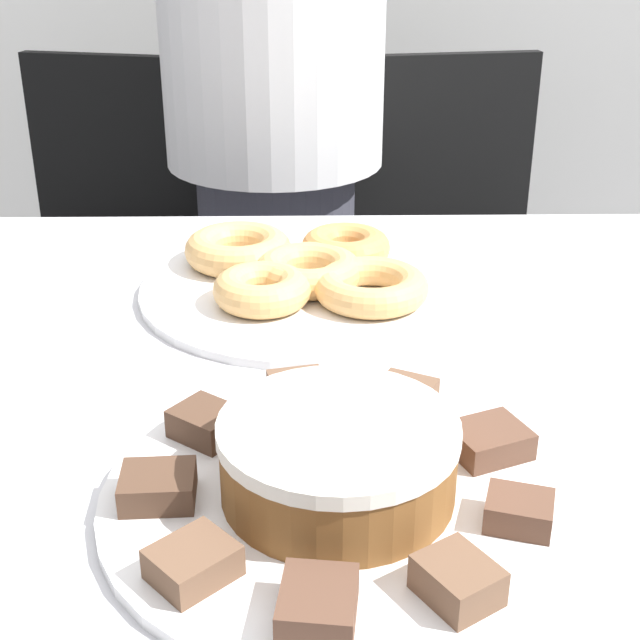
{
  "coord_description": "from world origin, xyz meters",
  "views": [
    {
      "loc": [
        -0.08,
        -0.8,
        1.18
      ],
      "look_at": [
        -0.07,
        -0.03,
        0.82
      ],
      "focal_mm": 50.0,
      "sensor_mm": 36.0,
      "label": 1
    }
  ],
  "objects_px": {
    "plate_cake": "(338,498)",
    "frosted_cake": "(338,458)",
    "office_chair_right": "(453,301)",
    "plate_donuts": "(309,289)",
    "office_chair_left": "(107,304)",
    "person_standing": "(275,138)"
  },
  "relations": [
    {
      "from": "plate_cake",
      "to": "frosted_cake",
      "type": "distance_m",
      "value": 0.04
    },
    {
      "from": "office_chair_right",
      "to": "plate_donuts",
      "type": "distance_m",
      "value": 0.83
    },
    {
      "from": "plate_donuts",
      "to": "frosted_cake",
      "type": "bearing_deg",
      "value": -87.17
    },
    {
      "from": "office_chair_left",
      "to": "plate_cake",
      "type": "xyz_separation_m",
      "value": [
        0.43,
        -1.11,
        0.33
      ]
    },
    {
      "from": "plate_cake",
      "to": "plate_donuts",
      "type": "relative_size",
      "value": 0.92
    },
    {
      "from": "plate_donuts",
      "to": "frosted_cake",
      "type": "xyz_separation_m",
      "value": [
        0.02,
        -0.41,
        0.04
      ]
    },
    {
      "from": "office_chair_left",
      "to": "plate_donuts",
      "type": "distance_m",
      "value": 0.87
    },
    {
      "from": "plate_cake",
      "to": "plate_donuts",
      "type": "xyz_separation_m",
      "value": [
        -0.02,
        0.41,
        0.0
      ]
    },
    {
      "from": "office_chair_left",
      "to": "plate_donuts",
      "type": "xyz_separation_m",
      "value": [
        0.41,
        -0.7,
        0.33
      ]
    },
    {
      "from": "plate_donuts",
      "to": "frosted_cake",
      "type": "distance_m",
      "value": 0.41
    },
    {
      "from": "office_chair_left",
      "to": "office_chair_right",
      "type": "xyz_separation_m",
      "value": [
        0.71,
        0.0,
        0.0
      ]
    },
    {
      "from": "plate_cake",
      "to": "plate_donuts",
      "type": "distance_m",
      "value": 0.41
    },
    {
      "from": "frosted_cake",
      "to": "person_standing",
      "type": "bearing_deg",
      "value": 94.26
    },
    {
      "from": "plate_cake",
      "to": "plate_donuts",
      "type": "height_order",
      "value": "same"
    },
    {
      "from": "person_standing",
      "to": "plate_cake",
      "type": "bearing_deg",
      "value": -85.74
    },
    {
      "from": "person_standing",
      "to": "office_chair_left",
      "type": "relative_size",
      "value": 1.67
    },
    {
      "from": "person_standing",
      "to": "frosted_cake",
      "type": "xyz_separation_m",
      "value": [
        0.08,
        -1.06,
        0.01
      ]
    },
    {
      "from": "plate_donuts",
      "to": "office_chair_right",
      "type": "bearing_deg",
      "value": 66.8
    },
    {
      "from": "plate_cake",
      "to": "frosted_cake",
      "type": "xyz_separation_m",
      "value": [
        -0.0,
        0.0,
        0.04
      ]
    },
    {
      "from": "office_chair_right",
      "to": "plate_donuts",
      "type": "bearing_deg",
      "value": -122.09
    },
    {
      "from": "plate_cake",
      "to": "person_standing",
      "type": "bearing_deg",
      "value": 94.26
    },
    {
      "from": "plate_cake",
      "to": "office_chair_right",
      "type": "bearing_deg",
      "value": 75.87
    }
  ]
}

